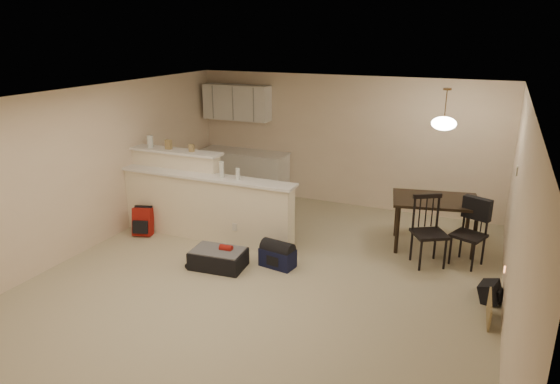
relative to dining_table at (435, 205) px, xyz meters
The scene contains 19 objects.
room 2.87m from the dining_table, 133.69° to the right, with size 7.00×7.02×2.50m.
breakfast_bar 3.85m from the dining_table, 164.08° to the right, with size 3.08×0.58×1.39m.
upper_cabinets 4.50m from the dining_table, 162.81° to the left, with size 1.40×0.34×0.70m, color white.
kitchen_counter 4.12m from the dining_table, 163.72° to the left, with size 1.80×0.60×0.90m, color white.
thermostat 1.39m from the dining_table, 25.14° to the right, with size 0.02×0.12×0.12m, color beige.
jar 4.79m from the dining_table, 168.82° to the right, with size 0.10×0.10×0.20m, color silver.
cereal_box 4.43m from the dining_table, 167.86° to the right, with size 0.10×0.07×0.16m, color #987F4E.
small_box 3.99m from the dining_table, 166.47° to the right, with size 0.08×0.06×0.12m, color #987F4E.
bottle_a 3.37m from the dining_table, 160.02° to the right, with size 0.07×0.07×0.26m, color silver.
bottle_b 3.10m from the dining_table, 158.20° to the right, with size 0.06×0.06×0.18m, color silver.
dining_table is the anchor object (origin of this frame).
pendant_lamp 1.28m from the dining_table, behind, with size 0.36×0.36×0.62m.
dining_chair_near 0.70m from the dining_table, 88.24° to the right, with size 0.45×0.43×1.03m, color black, non-canonical shape.
dining_chair_far 0.73m from the dining_table, 38.85° to the right, with size 0.43×0.40×0.97m, color black, non-canonical shape.
suitcase 3.43m from the dining_table, 144.22° to the right, with size 0.77×0.50×0.26m, color black.
red_backpack 4.76m from the dining_table, 162.46° to the right, with size 0.31×0.19×0.47m, color maroon.
navy_duffel 2.60m from the dining_table, 140.71° to the right, with size 0.50×0.27×0.27m, color #101434.
black_daypack 1.79m from the dining_table, 57.66° to the right, with size 0.29×0.21×0.26m, color black.
cardboard_sheet 2.25m from the dining_table, 65.50° to the right, with size 0.45×0.02×0.34m, color #987F4E.
Camera 1 is at (2.66, -5.60, 3.28)m, focal length 32.00 mm.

